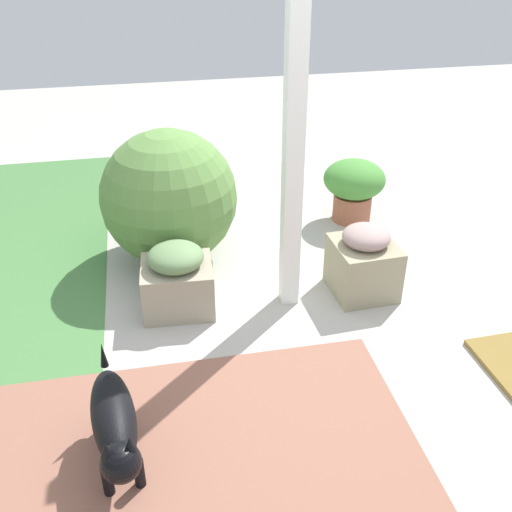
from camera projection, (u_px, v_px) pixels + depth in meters
The scene contains 8 objects.
ground_plane at pixel (278, 345), 3.47m from camera, with size 12.00×12.00×0.00m, color #B2ADA6.
brick_path at pixel (167, 506), 2.54m from camera, with size 1.80×2.40×0.02m, color #915D4B.
porch_pillar at pixel (294, 133), 3.29m from camera, with size 0.11×0.11×2.25m, color white.
stone_planter_nearest at pixel (364, 262), 3.84m from camera, with size 0.43×0.41×0.48m.
stone_planter_mid at pixel (177, 279), 3.68m from camera, with size 0.40×0.46×0.45m.
round_shrub at pixel (169, 197), 4.09m from camera, with size 0.95×0.95×0.95m, color #5B8742.
terracotta_pot_broad at pixel (354, 186), 4.68m from camera, with size 0.49×0.49×0.50m.
dog at pixel (115, 424), 2.57m from camera, with size 0.72×0.26×0.49m.
Camera 1 is at (-2.63, 0.65, 2.24)m, focal length 41.66 mm.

